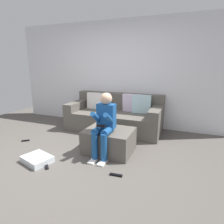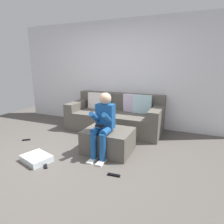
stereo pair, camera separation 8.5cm
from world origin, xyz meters
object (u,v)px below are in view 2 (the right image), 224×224
object	(u,v)px
remote_by_storage_bin	(46,166)
person_seated	(103,123)
couch_sectional	(116,116)
storage_bin	(36,158)
ottoman	(108,141)
remote_under_side_table	(26,140)
remote_near_ottoman	(114,175)

from	to	relation	value
remote_by_storage_bin	person_seated	bearing A→B (deg)	90.85
couch_sectional	remote_by_storage_bin	distance (m)	2.09
storage_bin	ottoman	bearing A→B (deg)	40.26
couch_sectional	storage_bin	size ratio (longest dim) A/B	4.88
couch_sectional	storage_bin	bearing A→B (deg)	-106.76
person_seated	remote_under_side_table	size ratio (longest dim) A/B	7.14
ottoman	remote_near_ottoman	size ratio (longest dim) A/B	4.55
person_seated	remote_by_storage_bin	bearing A→B (deg)	-134.52
ottoman	remote_by_storage_bin	world-z (taller)	ottoman
remote_by_storage_bin	remote_under_side_table	size ratio (longest dim) A/B	1.03
person_seated	remote_under_side_table	xyz separation A→B (m)	(-1.75, -0.01, -0.58)
ottoman	remote_by_storage_bin	bearing A→B (deg)	-128.34
couch_sectional	storage_bin	distance (m)	2.07
couch_sectional	remote_near_ottoman	world-z (taller)	couch_sectional
couch_sectional	ottoman	bearing A→B (deg)	-74.44
person_seated	remote_near_ottoman	distance (m)	0.86
ottoman	remote_under_side_table	size ratio (longest dim) A/B	5.50
remote_near_ottoman	remote_under_side_table	distance (m)	2.20
person_seated	storage_bin	bearing A→B (deg)	-146.58
remote_by_storage_bin	remote_under_side_table	world-z (taller)	same
storage_bin	remote_by_storage_bin	world-z (taller)	storage_bin
couch_sectional	ottoman	size ratio (longest dim) A/B	2.62
storage_bin	remote_near_ottoman	world-z (taller)	storage_bin
ottoman	storage_bin	world-z (taller)	ottoman
ottoman	person_seated	distance (m)	0.43
remote_near_ottoman	couch_sectional	bearing A→B (deg)	106.29
couch_sectional	remote_near_ottoman	size ratio (longest dim) A/B	11.93
couch_sectional	remote_under_side_table	world-z (taller)	couch_sectional
couch_sectional	person_seated	bearing A→B (deg)	-77.00
couch_sectional	remote_by_storage_bin	size ratio (longest dim) A/B	13.97
person_seated	storage_bin	xyz separation A→B (m)	(-0.91, -0.60, -0.54)
remote_by_storage_bin	remote_under_side_table	distance (m)	1.27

